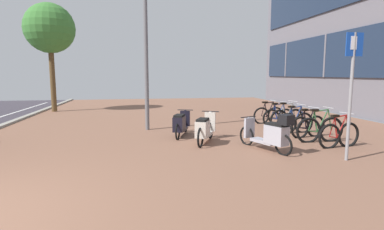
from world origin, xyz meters
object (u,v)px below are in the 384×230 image
at_px(scooter_far, 205,129).
at_px(parking_sign, 352,84).
at_px(scooter_mid, 271,134).
at_px(bicycle_rack_01, 320,130).
at_px(bicycle_rack_04, 287,119).
at_px(scooter_near, 181,124).
at_px(street_tree, 50,29).
at_px(lamp_post, 146,35).
at_px(bicycle_rack_02, 308,126).
at_px(bicycle_rack_06, 268,115).
at_px(bicycle_rack_00, 339,135).
at_px(bicycle_rack_03, 295,123).
at_px(bicycle_rack_05, 278,117).

relative_size(scooter_far, parking_sign, 0.59).
bearing_deg(scooter_mid, bicycle_rack_01, 22.80).
height_order(bicycle_rack_04, scooter_far, bicycle_rack_04).
bearing_deg(bicycle_rack_01, scooter_near, 158.79).
relative_size(bicycle_rack_04, scooter_near, 0.86).
xyz_separation_m(scooter_near, street_tree, (-5.59, 7.45, 3.78)).
relative_size(bicycle_rack_04, lamp_post, 0.24).
bearing_deg(scooter_mid, lamp_post, 129.48).
xyz_separation_m(scooter_mid, lamp_post, (-2.94, 3.57, 2.78)).
distance_m(scooter_near, parking_sign, 4.83).
height_order(bicycle_rack_02, bicycle_rack_06, bicycle_rack_02).
bearing_deg(bicycle_rack_04, parking_sign, -97.71).
distance_m(bicycle_rack_00, bicycle_rack_01, 0.69).
xyz_separation_m(bicycle_rack_00, street_tree, (-9.49, 9.60, 3.83)).
height_order(bicycle_rack_00, scooter_far, bicycle_rack_00).
xyz_separation_m(bicycle_rack_01, scooter_mid, (-1.83, -0.77, 0.09)).
distance_m(bicycle_rack_01, bicycle_rack_03, 1.36).
height_order(bicycle_rack_03, parking_sign, parking_sign).
bearing_deg(scooter_mid, bicycle_rack_05, 61.66).
relative_size(bicycle_rack_05, scooter_mid, 0.74).
xyz_separation_m(bicycle_rack_06, lamp_post, (-4.72, -0.59, 2.90)).
bearing_deg(lamp_post, scooter_mid, -50.52).
xyz_separation_m(bicycle_rack_01, bicycle_rack_02, (0.04, 0.68, -0.02)).
bearing_deg(bicycle_rack_00, bicycle_rack_06, 92.41).
bearing_deg(lamp_post, bicycle_rack_05, -1.04).
xyz_separation_m(bicycle_rack_06, street_tree, (-9.32, 5.53, 3.83)).
distance_m(parking_sign, street_tree, 14.14).
height_order(bicycle_rack_04, lamp_post, lamp_post).
bearing_deg(scooter_far, bicycle_rack_05, 34.70).
distance_m(bicycle_rack_04, scooter_near, 3.86).
xyz_separation_m(bicycle_rack_03, parking_sign, (-0.47, -3.16, 1.37)).
bearing_deg(bicycle_rack_00, scooter_far, 161.83).
xyz_separation_m(bicycle_rack_06, scooter_near, (-3.73, -1.92, 0.06)).
xyz_separation_m(bicycle_rack_01, scooter_near, (-3.78, 1.47, 0.03)).
relative_size(bicycle_rack_02, parking_sign, 0.46).
bearing_deg(bicycle_rack_06, bicycle_rack_02, -88.24).
distance_m(bicycle_rack_00, scooter_mid, 1.96).
bearing_deg(scooter_mid, bicycle_rack_03, 49.41).
bearing_deg(parking_sign, street_tree, 129.66).
xyz_separation_m(bicycle_rack_05, street_tree, (-9.42, 6.21, 3.83)).
height_order(bicycle_rack_03, bicycle_rack_06, bicycle_rack_03).
height_order(bicycle_rack_00, bicycle_rack_05, bicycle_rack_00).
bearing_deg(street_tree, scooter_near, -53.12).
height_order(bicycle_rack_02, street_tree, street_tree).
relative_size(bicycle_rack_03, street_tree, 0.24).
height_order(bicycle_rack_00, bicycle_rack_01, bicycle_rack_01).
height_order(bicycle_rack_00, scooter_near, bicycle_rack_00).
bearing_deg(street_tree, bicycle_rack_03, -38.94).
bearing_deg(bicycle_rack_01, bicycle_rack_05, 89.02).
distance_m(bicycle_rack_05, lamp_post, 5.62).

